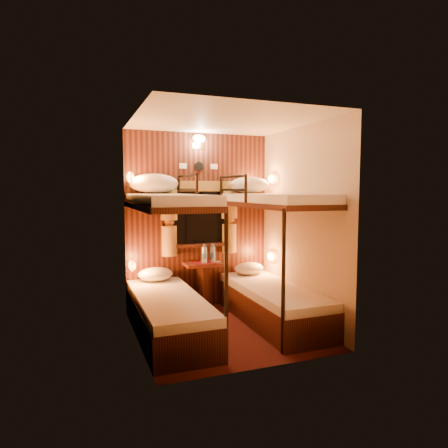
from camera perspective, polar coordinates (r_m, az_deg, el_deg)
name	(u,v)px	position (r m, az deg, el deg)	size (l,w,h in m)	color
floor	(225,330)	(4.81, 0.14, -14.91)	(2.10, 2.10, 0.00)	#3B1210
ceiling	(225,120)	(4.59, 0.15, 14.57)	(2.10, 2.10, 0.00)	silver
wall_back	(198,221)	(5.53, -3.69, 0.45)	(2.40, 2.40, 0.00)	#C6B293
wall_front	(266,238)	(3.59, 6.07, -2.01)	(2.40, 2.40, 0.00)	#C6B293
wall_left	(136,231)	(4.30, -12.44, -0.95)	(2.40, 2.40, 0.00)	#C6B293
wall_right	(301,225)	(4.98, 10.97, -0.13)	(2.40, 2.40, 0.00)	#C6B293
back_panel	(199,221)	(5.52, -3.64, 0.43)	(2.00, 0.03, 2.40)	black
bunk_left	(168,286)	(4.53, -7.95, -8.81)	(0.72, 1.90, 1.82)	black
bunk_right	(272,277)	(4.97, 6.93, -7.58)	(0.72, 1.90, 1.82)	black
window	(199,223)	(5.49, -3.55, 0.21)	(1.00, 0.12, 0.79)	black
curtains	(200,217)	(5.45, -3.45, 1.05)	(1.10, 0.22, 1.00)	olive
back_fixtures	(199,144)	(5.50, -3.60, 11.33)	(0.54, 0.09, 0.48)	black
reading_lamps	(206,220)	(5.20, -2.58, 0.60)	(2.00, 0.20, 1.25)	orange
table	(203,280)	(5.46, -3.03, -7.95)	(0.50, 0.34, 0.66)	#622B16
bottle_left	(204,255)	(5.35, -2.82, -4.44)	(0.07, 0.07, 0.26)	#99BFE5
bottle_right	(213,254)	(5.39, -1.64, -4.37)	(0.07, 0.07, 0.26)	#99BFE5
sachet_a	(218,261)	(5.47, -0.90, -5.38)	(0.08, 0.06, 0.01)	silver
sachet_b	(204,261)	(5.48, -2.87, -5.37)	(0.08, 0.06, 0.01)	silver
pillow_lower_left	(155,274)	(5.26, -9.79, -7.07)	(0.45, 0.32, 0.18)	white
pillow_lower_right	(249,268)	(5.60, 3.56, -6.34)	(0.42, 0.30, 0.16)	white
pillow_upper_left	(154,183)	(5.16, -9.99, 5.75)	(0.63, 0.45, 0.25)	white
pillow_upper_right	(250,185)	(5.49, 3.67, 5.60)	(0.55, 0.40, 0.22)	white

